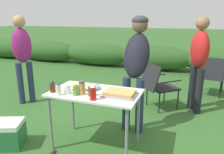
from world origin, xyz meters
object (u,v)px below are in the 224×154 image
(standing_person_with_beanie, at_px, (22,51))
(cooler_box, at_px, (4,134))
(standing_person_in_dark_puffer, at_px, (136,60))
(relish_jar, at_px, (75,90))
(standing_person_in_olive_jacket, at_px, (199,56))
(food_tray, at_px, (120,93))
(folding_table, at_px, (95,98))
(spice_jar, at_px, (82,88))
(mayo_bottle, at_px, (59,89))
(plate_stack, at_px, (67,88))
(paper_cup_stack, at_px, (67,89))
(camp_chair_near_hedge, at_px, (158,84))
(bbq_sauce_bottle, at_px, (52,86))
(mixing_bowl, at_px, (91,86))
(camp_chair_green_behind_table, at_px, (212,74))
(beer_bottle, at_px, (91,90))
(ketchup_bottle, at_px, (93,92))

(standing_person_with_beanie, xyz_separation_m, cooler_box, (0.76, -1.32, -0.84))
(standing_person_in_dark_puffer, bearing_deg, relish_jar, -119.67)
(standing_person_in_olive_jacket, bearing_deg, food_tray, -59.73)
(folding_table, height_order, spice_jar, spice_jar)
(mayo_bottle, distance_m, standing_person_with_beanie, 1.91)
(plate_stack, xyz_separation_m, paper_cup_stack, (0.11, -0.18, 0.05))
(standing_person_in_olive_jacket, bearing_deg, mayo_bottle, -71.29)
(camp_chair_near_hedge, height_order, cooler_box, camp_chair_near_hedge)
(paper_cup_stack, distance_m, camp_chair_near_hedge, 1.89)
(standing_person_in_dark_puffer, relative_size, standing_person_in_olive_jacket, 1.01)
(standing_person_in_olive_jacket, distance_m, cooler_box, 3.18)
(spice_jar, bearing_deg, cooler_box, -163.61)
(bbq_sauce_bottle, bearing_deg, relish_jar, -0.22)
(mixing_bowl, xyz_separation_m, relish_jar, (-0.08, -0.27, 0.03))
(plate_stack, height_order, cooler_box, plate_stack)
(standing_person_with_beanie, bearing_deg, spice_jar, -74.69)
(standing_person_with_beanie, bearing_deg, standing_person_in_olive_jacket, -31.37)
(food_tray, xyz_separation_m, standing_person_in_olive_jacket, (0.87, 1.63, 0.22))
(standing_person_in_olive_jacket, bearing_deg, paper_cup_stack, -71.11)
(relish_jar, relative_size, bbq_sauce_bottle, 0.93)
(cooler_box, bearing_deg, bbq_sauce_bottle, 179.38)
(mixing_bowl, relative_size, mayo_bottle, 1.41)
(plate_stack, relative_size, cooler_box, 0.45)
(standing_person_in_olive_jacket, xyz_separation_m, cooler_box, (-2.30, -2.04, -0.81))
(standing_person_in_olive_jacket, distance_m, camp_chair_near_hedge, 0.83)
(folding_table, bearing_deg, spice_jar, -129.24)
(mixing_bowl, height_order, spice_jar, spice_jar)
(food_tray, relative_size, mayo_bottle, 2.44)
(plate_stack, bearing_deg, standing_person_in_olive_jacket, 45.52)
(camp_chair_green_behind_table, xyz_separation_m, cooler_box, (-2.62, -2.98, -0.30))
(plate_stack, xyz_separation_m, cooler_box, (-0.72, -0.43, -0.58))
(standing_person_in_olive_jacket, bearing_deg, standing_person_with_beanie, -108.42)
(plate_stack, height_order, spice_jar, spice_jar)
(paper_cup_stack, relative_size, standing_person_in_dark_puffer, 0.07)
(bbq_sauce_bottle, height_order, cooler_box, bbq_sauce_bottle)
(relish_jar, xyz_separation_m, camp_chair_near_hedge, (0.72, 1.66, -0.34))
(plate_stack, bearing_deg, folding_table, -0.12)
(plate_stack, distance_m, mixing_bowl, 0.31)
(spice_jar, distance_m, standing_person_with_beanie, 2.05)
(paper_cup_stack, xyz_separation_m, mayo_bottle, (-0.07, -0.07, 0.02))
(mayo_bottle, bearing_deg, paper_cup_stack, 46.33)
(beer_bottle, xyz_separation_m, camp_chair_near_hedge, (0.54, 1.62, -0.34))
(standing_person_with_beanie, distance_m, camp_chair_near_hedge, 2.56)
(standing_person_in_olive_jacket, xyz_separation_m, standing_person_with_beanie, (-3.07, -0.72, 0.03))
(folding_table, distance_m, cooler_box, 1.29)
(beer_bottle, xyz_separation_m, mayo_bottle, (-0.37, -0.12, 0.01))
(beer_bottle, bearing_deg, cooler_box, -165.37)
(paper_cup_stack, xyz_separation_m, ketchup_bottle, (0.37, -0.07, 0.03))
(ketchup_bottle, xyz_separation_m, standing_person_in_dark_puffer, (0.26, 0.89, 0.21))
(cooler_box, bearing_deg, folding_table, 178.83)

